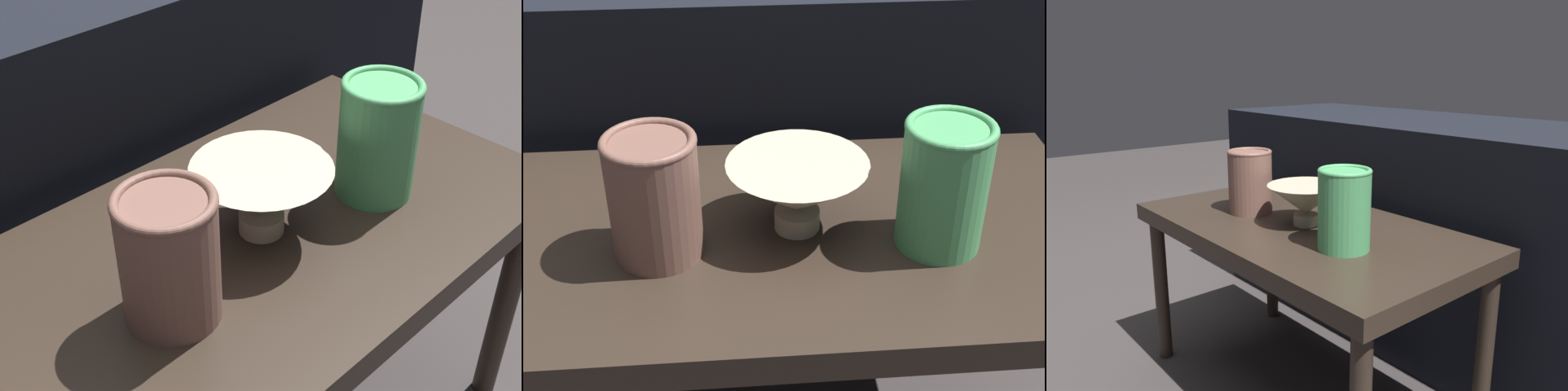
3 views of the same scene
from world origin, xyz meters
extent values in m
cube|color=#2D231C|center=(0.00, 0.00, 0.42)|extent=(0.81, 0.44, 0.04)
cylinder|color=#2D231C|center=(-0.37, 0.19, 0.20)|extent=(0.04, 0.04, 0.40)
cylinder|color=#2D231C|center=(0.37, 0.19, 0.20)|extent=(0.04, 0.04, 0.40)
cube|color=black|center=(0.00, 0.51, 0.32)|extent=(1.46, 0.50, 0.64)
cylinder|color=#B2A88E|center=(0.02, 0.00, 0.45)|extent=(0.06, 0.06, 0.03)
cone|color=#B2A88E|center=(0.02, 0.00, 0.50)|extent=(0.17, 0.17, 0.07)
cylinder|color=brown|center=(-0.15, -0.04, 0.51)|extent=(0.11, 0.11, 0.15)
torus|color=brown|center=(-0.15, -0.04, 0.59)|extent=(0.11, 0.11, 0.01)
cylinder|color=#47995B|center=(0.18, -0.04, 0.52)|extent=(0.10, 0.10, 0.16)
torus|color=#47995B|center=(0.18, -0.04, 0.60)|extent=(0.10, 0.10, 0.01)
camera|label=1|loc=(-0.48, -0.50, 1.00)|focal=50.00mm
camera|label=2|loc=(-0.06, -0.74, 0.97)|focal=50.00mm
camera|label=3|loc=(0.85, -0.70, 0.79)|focal=35.00mm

